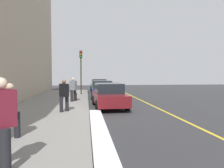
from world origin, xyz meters
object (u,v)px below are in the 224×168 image
Objects in this scene: parked_car_green at (99,86)px; traffic_light_pole at (81,65)px; pedestrian_black_coat at (64,94)px; pedestrian_burgundy_coat at (1,121)px; rolling_suitcase at (75,97)px; parked_car_navy at (102,89)px; pedestrian_navy_coat at (10,109)px; parked_car_maroon at (109,95)px; pedestrian_grey_coat at (73,89)px.

traffic_light_pole is at bearing -25.23° from parked_car_green.
traffic_light_pole is at bearing 176.29° from pedestrian_black_coat.
pedestrian_black_coat is (-6.60, 0.52, -0.11)m from pedestrian_burgundy_coat.
rolling_suitcase is (-11.30, 0.84, -0.72)m from pedestrian_burgundy_coat.
pedestrian_burgundy_coat is (13.98, -3.06, 0.39)m from parked_car_navy.
pedestrian_burgundy_coat is 11.35m from rolling_suitcase.
pedestrian_black_coat is 1.00× the size of pedestrian_navy_coat.
parked_car_maroon is 3.52m from rolling_suitcase.
pedestrian_navy_coat is (6.45, -3.63, 0.28)m from parked_car_maroon.
pedestrian_grey_coat reaches higher than parked_car_maroon.
pedestrian_grey_coat is at bearing 171.49° from pedestrian_navy_coat.
parked_car_green is 4.73× the size of rolling_suitcase.
parked_car_green and parked_car_navy have the same top height.
pedestrian_navy_coat is at bearing -8.51° from pedestrian_grey_coat.
parked_car_navy is 2.26× the size of pedestrian_burgundy_coat.
pedestrian_grey_coat is 0.81m from rolling_suitcase.
traffic_light_pole is (-16.18, 1.14, 1.87)m from pedestrian_burgundy_coat.
rolling_suitcase is (4.87, -0.30, -2.58)m from traffic_light_pole.
parked_car_maroon is 2.60× the size of pedestrian_grey_coat.
parked_car_green reaches higher than rolling_suitcase.
rolling_suitcase is at bearing 175.75° from pedestrian_burgundy_coat.
traffic_light_pole reaches higher than parked_car_green.
rolling_suitcase is at bearing -39.67° from parked_car_navy.
pedestrian_black_coat is at bearing 166.23° from pedestrian_navy_coat.
pedestrian_grey_coat is 8.76m from pedestrian_navy_coat.
pedestrian_navy_coat is (8.66, -1.30, -0.02)m from pedestrian_grey_coat.
pedestrian_navy_coat is at bearing -29.40° from parked_car_maroon.
traffic_light_pole is (-5.38, 0.42, 1.96)m from pedestrian_grey_coat.
parked_car_maroon is at bearing 160.37° from pedestrian_burgundy_coat.
parked_car_green is 0.97× the size of parked_car_maroon.
pedestrian_burgundy_coat is 16.32m from traffic_light_pole.
pedestrian_black_coat is (1.99, -2.54, 0.28)m from parked_car_maroon.
pedestrian_black_coat is at bearing -2.74° from pedestrian_grey_coat.
pedestrian_grey_coat is at bearing 177.26° from pedestrian_black_coat.
traffic_light_pole is (-2.20, -1.91, 2.25)m from parked_car_navy.
pedestrian_navy_coat reaches higher than parked_car_maroon.
pedestrian_black_coat is at bearing -3.86° from rolling_suitcase.
pedestrian_burgundy_coat is 1.12× the size of pedestrian_navy_coat.
pedestrian_black_coat reaches higher than parked_car_navy.
parked_car_navy reaches higher than rolling_suitcase.
parked_car_maroon is 1.04× the size of traffic_light_pole.
pedestrian_black_coat and pedestrian_navy_coat have the same top height.
pedestrian_navy_coat is at bearing -6.97° from traffic_light_pole.
parked_car_green is 2.58× the size of pedestrian_navy_coat.
pedestrian_black_coat is at bearing -51.99° from parked_car_maroon.
parked_car_green is 9.88m from pedestrian_grey_coat.
pedestrian_burgundy_coat is at bearing -3.83° from pedestrian_grey_coat.
pedestrian_black_coat is 9.80m from traffic_light_pole.
parked_car_maroon is at bearing 39.31° from rolling_suitcase.
rolling_suitcase is (-0.50, 0.12, -0.63)m from pedestrian_grey_coat.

